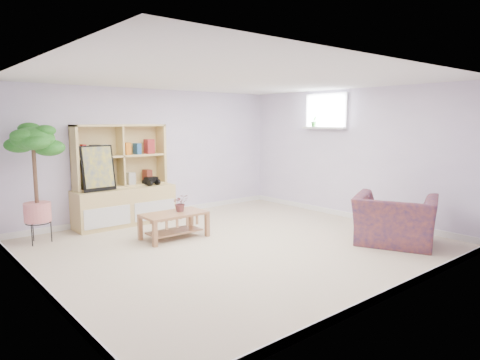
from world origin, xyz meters
TOP-DOWN VIEW (x-y plane):
  - floor at (0.00, 0.00)m, footprint 5.50×5.00m
  - ceiling at (0.00, 0.00)m, footprint 5.50×5.00m
  - walls at (0.00, 0.00)m, footprint 5.51×5.01m
  - baseboard at (0.00, 0.00)m, footprint 5.50×5.00m
  - window at (2.73, 0.60)m, footprint 0.10×0.98m
  - window_sill at (2.67, 0.60)m, footprint 0.14×1.00m
  - storage_unit at (-0.72, 2.24)m, footprint 1.75×0.59m
  - poster at (-1.20, 2.16)m, footprint 0.55×0.14m
  - toy_truck at (-0.23, 2.17)m, footprint 0.36×0.28m
  - coffee_table at (-0.54, 0.90)m, footprint 0.99×0.55m
  - table_plant at (-0.40, 0.93)m, footprint 0.29×0.27m
  - floor_tree at (-2.23, 1.96)m, footprint 0.83×0.83m
  - armchair at (1.78, -1.49)m, footprint 1.36×1.43m
  - sill_plant at (2.67, 0.86)m, footprint 0.15×0.13m

SIDE VIEW (x-z plane):
  - floor at x=0.00m, z-range -0.01..0.01m
  - baseboard at x=0.00m, z-range 0.00..0.10m
  - coffee_table at x=-0.54m, z-range 0.00..0.40m
  - armchair at x=1.78m, z-range 0.00..0.83m
  - table_plant at x=-0.40m, z-range 0.40..0.67m
  - toy_truck at x=-0.23m, z-range 0.66..0.83m
  - storage_unit at x=-0.72m, z-range 0.00..1.75m
  - floor_tree at x=-2.23m, z-range 0.00..1.80m
  - poster at x=-1.20m, z-range 0.66..1.42m
  - walls at x=0.00m, z-range 0.00..2.40m
  - window_sill at x=2.67m, z-range 1.66..1.70m
  - sill_plant at x=2.67m, z-range 1.70..1.92m
  - window at x=2.73m, z-range 1.66..2.34m
  - ceiling at x=0.00m, z-range 2.40..2.40m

